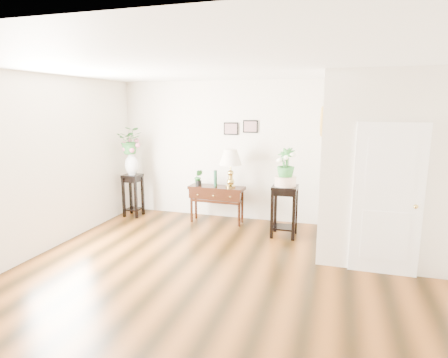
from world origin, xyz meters
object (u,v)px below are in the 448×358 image
at_px(console_table, 217,204).
at_px(plant_stand_b, 284,211).
at_px(plant_stand_a, 133,195).
at_px(table_lamp, 231,170).

distance_m(console_table, plant_stand_b, 1.47).
height_order(console_table, plant_stand_b, plant_stand_b).
xyz_separation_m(plant_stand_a, plant_stand_b, (3.23, -0.33, 0.02)).
bearing_deg(plant_stand_a, table_lamp, 2.35).
bearing_deg(plant_stand_b, plant_stand_a, 174.09).
bearing_deg(console_table, plant_stand_a, -175.14).
bearing_deg(plant_stand_b, console_table, 163.28).
xyz_separation_m(console_table, table_lamp, (0.29, 0.00, 0.72)).
distance_m(console_table, plant_stand_a, 1.83).
xyz_separation_m(table_lamp, plant_stand_b, (1.12, -0.42, -0.63)).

